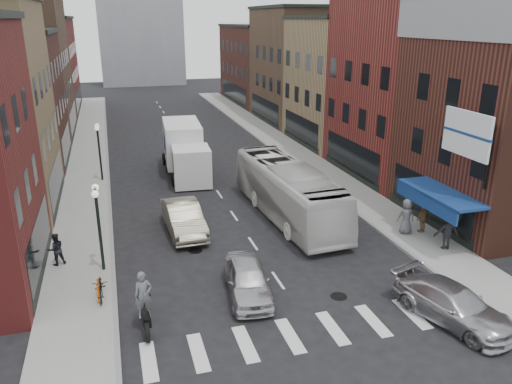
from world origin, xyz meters
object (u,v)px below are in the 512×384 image
at_px(streetlamp_far, 98,142).
at_px(motorcycle_rider, 144,303).
at_px(billboard_sign, 468,135).
at_px(streetlamp_near, 98,213).
at_px(parked_bicycle, 101,287).
at_px(bike_rack, 98,291).
at_px(box_truck, 185,150).
at_px(transit_bus, 288,191).
at_px(sedan_left_near, 248,279).
at_px(curb_car, 453,304).
at_px(sedan_left_far, 184,218).
at_px(ped_right_a, 447,230).
at_px(ped_right_c, 406,216).
at_px(ped_right_b, 423,218).
at_px(ped_left_solo, 56,249).

height_order(streetlamp_far, motorcycle_rider, streetlamp_far).
xyz_separation_m(billboard_sign, streetlamp_near, (-15.99, 3.50, -3.22)).
bearing_deg(motorcycle_rider, parked_bicycle, 117.30).
bearing_deg(bike_rack, box_truck, 69.81).
bearing_deg(transit_bus, motorcycle_rider, -137.34).
distance_m(billboard_sign, box_truck, 20.71).
height_order(motorcycle_rider, sedan_left_near, motorcycle_rider).
height_order(bike_rack, curb_car, curb_car).
bearing_deg(streetlamp_far, sedan_left_near, -72.01).
xyz_separation_m(curb_car, parked_bicycle, (-12.88, 5.34, -0.10)).
distance_m(box_truck, motorcycle_rider, 19.76).
bearing_deg(streetlamp_near, sedan_left_far, 39.33).
relative_size(transit_bus, curb_car, 2.34).
xyz_separation_m(sedan_left_far, parked_bicycle, (-4.33, -5.93, -0.22)).
xyz_separation_m(ped_right_a, ped_right_c, (-0.87, 2.22, -0.01)).
bearing_deg(billboard_sign, motorcycle_rider, -173.67).
relative_size(parked_bicycle, ped_right_b, 1.09).
relative_size(sedan_left_near, parked_bicycle, 2.46).
height_order(box_truck, motorcycle_rider, box_truck).
bearing_deg(curb_car, sedan_left_near, 133.09).
xyz_separation_m(bike_rack, curb_car, (12.97, -5.12, 0.16)).
bearing_deg(streetlamp_far, bike_rack, -90.69).
distance_m(billboard_sign, bike_rack, 17.14).
relative_size(transit_bus, ped_right_c, 5.98).
relative_size(transit_bus, sedan_left_near, 2.65).
height_order(curb_car, ped_right_b, ped_right_b).
bearing_deg(parked_bicycle, box_truck, 68.70).
distance_m(billboard_sign, streetlamp_far, 23.92).
bearing_deg(sedan_left_near, box_truck, 95.98).
bearing_deg(ped_left_solo, motorcycle_rider, 101.08).
height_order(streetlamp_near, ped_left_solo, streetlamp_near).
distance_m(sedan_left_near, ped_left_solo, 9.24).
height_order(box_truck, ped_left_solo, box_truck).
height_order(sedan_left_near, sedan_left_far, sedan_left_far).
distance_m(bike_rack, sedan_left_far, 7.59).
bearing_deg(ped_right_c, streetlamp_far, -34.15).
xyz_separation_m(sedan_left_near, ped_left_solo, (-7.83, 4.89, 0.20)).
xyz_separation_m(box_truck, ped_left_solo, (-8.03, -13.03, -0.90)).
height_order(curb_car, ped_right_a, ped_right_a).
bearing_deg(streetlamp_far, ped_left_solo, -99.02).
distance_m(box_truck, ped_right_c, 17.29).
xyz_separation_m(motorcycle_rider, sedan_left_far, (2.75, 8.57, -0.30)).
bearing_deg(parked_bicycle, ped_right_a, -1.37).
xyz_separation_m(billboard_sign, sedan_left_far, (-11.76, 6.96, -5.31)).
distance_m(curb_car, ped_right_c, 7.98).
relative_size(sedan_left_far, curb_car, 1.03).
bearing_deg(box_truck, ped_right_c, -52.66).
bearing_deg(curb_car, box_truck, 90.13).
distance_m(streetlamp_near, sedan_left_far, 5.85).
bearing_deg(curb_car, streetlamp_near, 131.47).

